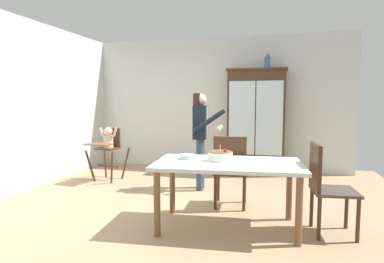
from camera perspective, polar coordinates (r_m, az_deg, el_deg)
name	(u,v)px	position (r m, az deg, el deg)	size (l,w,h in m)	color
ground_plane	(181,207)	(4.44, -1.87, -13.14)	(6.24, 6.24, 0.00)	tan
wall_back	(218,104)	(6.78, 4.51, 4.84)	(5.32, 0.06, 2.70)	silver
wall_left	(13,105)	(5.57, -28.87, 4.08)	(0.06, 5.32, 2.70)	silver
china_cabinet	(256,121)	(6.43, 11.17, 1.76)	(1.14, 0.48, 2.02)	#422819
ceramic_vase	(268,62)	(6.45, 13.17, 11.73)	(0.13, 0.13, 0.27)	#3D567F
high_chair_with_toddler	(108,144)	(5.96, -14.52, -2.09)	(0.62, 0.72, 0.95)	#422819
adult_person	(201,129)	(5.14, 1.59, 0.43)	(0.53, 0.52, 1.53)	#33425B
dining_table	(228,170)	(3.63, 6.29, -6.78)	(1.68, 1.04, 0.74)	silver
birthday_cake	(220,156)	(3.68, 4.95, -4.29)	(0.28, 0.28, 0.19)	white
serving_bowl	(187,157)	(3.78, -0.89, -4.42)	(0.18, 0.18, 0.06)	#B2BCC6
dining_chair_far_side	(230,167)	(4.30, 6.73, -6.14)	(0.47, 0.47, 0.96)	#422819
dining_chair_right_end	(324,182)	(3.74, 22.22, -8.25)	(0.48, 0.48, 0.96)	#422819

